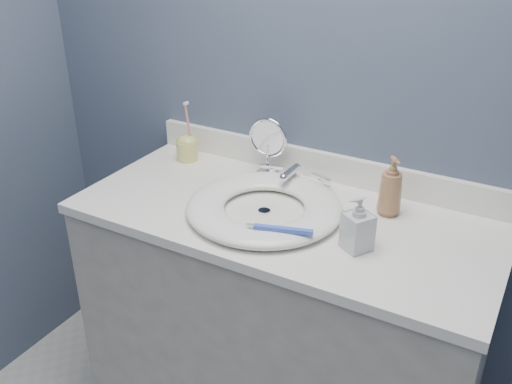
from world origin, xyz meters
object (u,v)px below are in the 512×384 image
Objects in this scene: soap_bottle_amber at (391,186)px; makeup_mirror at (268,144)px; toothbrush_holder at (187,147)px; soap_bottle_clear at (358,223)px.

makeup_mirror is at bearing 132.56° from soap_bottle_amber.
toothbrush_holder is (-0.72, 0.03, -0.04)m from soap_bottle_amber.
soap_bottle_clear is at bearing -19.41° from toothbrush_holder.
soap_bottle_amber is at bearing -10.56° from makeup_mirror.
soap_bottle_amber is 0.73m from toothbrush_holder.
toothbrush_holder reaches higher than makeup_mirror.
makeup_mirror is 0.31m from toothbrush_holder.
makeup_mirror is at bearing 5.74° from toothbrush_holder.
toothbrush_holder reaches higher than soap_bottle_clear.
soap_bottle_clear is 0.75m from toothbrush_holder.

